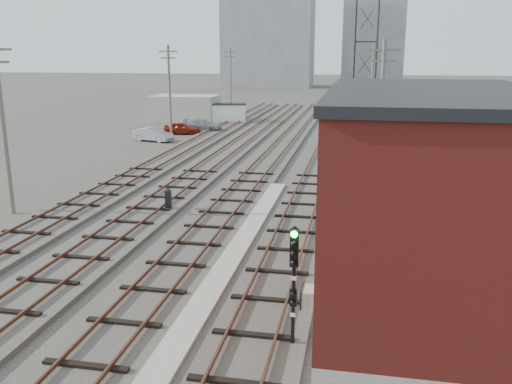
% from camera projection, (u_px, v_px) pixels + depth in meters
% --- Properties ---
extents(ground, '(320.00, 320.00, 0.00)m').
position_uv_depth(ground, '(314.00, 125.00, 64.46)').
color(ground, '#282621').
rests_on(ground, ground).
extents(track_right, '(3.20, 90.00, 0.39)m').
position_uv_depth(track_right, '(323.00, 156.00, 44.00)').
color(track_right, '#332D28').
rests_on(track_right, ground).
extents(track_mid_right, '(3.20, 90.00, 0.39)m').
position_uv_depth(track_mid_right, '(274.00, 155.00, 44.72)').
color(track_mid_right, '#332D28').
rests_on(track_mid_right, ground).
extents(track_mid_left, '(3.20, 90.00, 0.39)m').
position_uv_depth(track_mid_left, '(227.00, 153.00, 45.45)').
color(track_mid_left, '#332D28').
rests_on(track_mid_left, ground).
extents(track_left, '(3.20, 90.00, 0.39)m').
position_uv_depth(track_left, '(181.00, 151.00, 46.17)').
color(track_left, '#332D28').
rests_on(track_left, ground).
extents(platform_curb, '(0.90, 28.00, 0.26)m').
position_uv_depth(platform_curb, '(224.00, 273.00, 20.56)').
color(platform_curb, gray).
rests_on(platform_curb, ground).
extents(brick_building, '(6.54, 12.20, 7.22)m').
position_uv_depth(brick_building, '(429.00, 208.00, 16.52)').
color(brick_building, gray).
rests_on(brick_building, ground).
extents(lattice_tower, '(1.60, 1.60, 15.00)m').
position_uv_depth(lattice_tower, '(365.00, 64.00, 37.81)').
color(lattice_tower, black).
rests_on(lattice_tower, ground).
extents(utility_pole_left_a, '(1.80, 0.24, 9.00)m').
position_uv_depth(utility_pole_left_a, '(3.00, 123.00, 27.47)').
color(utility_pole_left_a, '#595147').
rests_on(utility_pole_left_a, ground).
extents(utility_pole_left_b, '(1.80, 0.24, 9.00)m').
position_uv_depth(utility_pole_left_b, '(170.00, 91.00, 51.26)').
color(utility_pole_left_b, '#595147').
rests_on(utility_pole_left_b, ground).
extents(utility_pole_left_c, '(1.80, 0.24, 9.00)m').
position_uv_depth(utility_pole_left_c, '(231.00, 79.00, 75.05)').
color(utility_pole_left_c, '#595147').
rests_on(utility_pole_left_c, ground).
extents(utility_pole_right_a, '(1.80, 0.24, 9.00)m').
position_uv_depth(utility_pole_right_a, '(381.00, 114.00, 31.64)').
color(utility_pole_right_a, '#595147').
rests_on(utility_pole_right_a, ground).
extents(utility_pole_right_b, '(1.80, 0.24, 9.00)m').
position_uv_depth(utility_pole_right_b, '(372.00, 85.00, 60.19)').
color(utility_pole_right_b, '#595147').
rests_on(utility_pole_right_b, ground).
extents(apartment_left, '(22.00, 14.00, 30.00)m').
position_uv_depth(apartment_left, '(269.00, 26.00, 135.37)').
color(apartment_left, gray).
rests_on(apartment_left, ground).
extents(apartment_right, '(16.00, 12.00, 26.00)m').
position_uv_depth(apartment_right, '(373.00, 35.00, 145.44)').
color(apartment_right, gray).
rests_on(apartment_right, ground).
extents(shed_left, '(8.00, 5.00, 3.20)m').
position_uv_depth(shed_left, '(185.00, 109.00, 66.96)').
color(shed_left, gray).
rests_on(shed_left, ground).
extents(shed_right, '(6.00, 6.00, 4.00)m').
position_uv_depth(shed_right, '(388.00, 102.00, 71.85)').
color(shed_right, gray).
rests_on(shed_right, ground).
extents(signal_mast, '(0.40, 0.40, 3.68)m').
position_uv_depth(signal_mast, '(294.00, 281.00, 14.96)').
color(signal_mast, gray).
rests_on(signal_mast, ground).
extents(switch_stand, '(0.38, 0.38, 1.41)m').
position_uv_depth(switch_stand, '(168.00, 200.00, 28.76)').
color(switch_stand, black).
rests_on(switch_stand, ground).
extents(site_trailer, '(5.95, 3.60, 2.33)m').
position_uv_depth(site_trailer, '(223.00, 113.00, 65.78)').
color(site_trailer, white).
rests_on(site_trailer, ground).
extents(car_red, '(3.87, 1.98, 1.26)m').
position_uv_depth(car_red, '(182.00, 128.00, 56.57)').
color(car_red, maroon).
rests_on(car_red, ground).
extents(car_silver, '(4.24, 2.46, 1.32)m').
position_uv_depth(car_silver, '(153.00, 134.00, 51.98)').
color(car_silver, '#93959A').
rests_on(car_silver, ground).
extents(car_grey, '(4.54, 2.20, 1.27)m').
position_uv_depth(car_grey, '(202.00, 126.00, 58.60)').
color(car_grey, gray).
rests_on(car_grey, ground).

